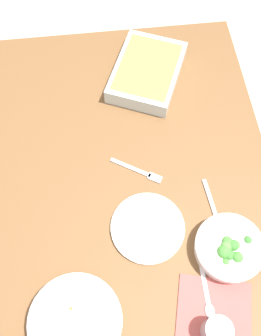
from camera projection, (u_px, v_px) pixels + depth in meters
ground_plane at (130, 234)px, 1.90m from camera, size 6.00×6.00×0.00m
dining_table at (130, 180)px, 1.32m from camera, size 1.20×0.90×0.74m
placemat at (213, 332)px, 1.02m from camera, size 0.32×0.26×0.00m
stew_bowl at (76, 322)px, 1.00m from camera, size 0.25×0.25×0.06m
broccoli_bowl at (229, 248)px, 1.09m from camera, size 0.20×0.20×0.07m
baking_dish at (147, 72)px, 1.37m from camera, size 0.36×0.32×0.06m
drink_cup at (216, 331)px, 0.99m from camera, size 0.07×0.07×0.08m
side_plate at (148, 228)px, 1.14m from camera, size 0.22×0.22×0.01m
spoon_by_stew at (87, 309)px, 1.04m from camera, size 0.14×0.13×0.01m
spoon_by_broccoli at (215, 213)px, 1.17m from camera, size 0.18×0.04×0.01m
spoon_spare at (207, 295)px, 1.06m from camera, size 0.18×0.03×0.01m
fork_on_table at (140, 171)px, 1.23m from camera, size 0.11×0.16×0.01m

